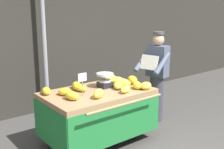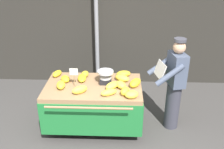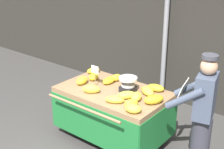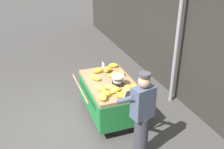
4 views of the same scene
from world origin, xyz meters
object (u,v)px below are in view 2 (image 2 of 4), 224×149
(weighing_scale, at_px, (106,77))
(vendor_person, at_px, (174,85))
(banana_bunch_1, at_px, (125,91))
(banana_bunch_4, at_px, (123,74))
(banana_bunch_13, at_px, (132,95))
(banana_bunch_9, at_px, (122,78))
(banana_bunch_6, at_px, (85,74))
(banana_bunch_12, at_px, (112,86))
(price_sign, at_px, (74,73))
(banana_bunch_3, at_px, (80,90))
(banana_bunch_11, at_px, (135,83))
(banana_bunch_2, at_px, (61,85))
(banana_cart, at_px, (94,97))
(street_pole, at_px, (96,17))
(banana_bunch_10, at_px, (109,92))
(banana_bunch_7, at_px, (65,79))
(banana_bunch_5, at_px, (57,74))
(banana_bunch_0, at_px, (82,78))
(banana_bunch_8, at_px, (121,85))

(weighing_scale, distance_m, vendor_person, 1.20)
(banana_bunch_1, relative_size, banana_bunch_4, 0.77)
(banana_bunch_13, bearing_deg, banana_bunch_9, 104.62)
(banana_bunch_6, height_order, banana_bunch_9, banana_bunch_9)
(banana_bunch_12, xyz_separation_m, banana_bunch_13, (0.32, -0.30, 0.01))
(price_sign, bearing_deg, banana_bunch_12, -4.14)
(banana_bunch_3, xyz_separation_m, banana_bunch_11, (0.91, 0.29, -0.00))
(banana_bunch_1, xyz_separation_m, banana_bunch_3, (-0.74, 0.02, 0.00))
(weighing_scale, bearing_deg, banana_bunch_3, -136.24)
(banana_bunch_12, xyz_separation_m, vendor_person, (1.08, 0.17, -0.05))
(banana_bunch_1, distance_m, banana_bunch_2, 1.10)
(price_sign, height_order, banana_bunch_3, price_sign)
(banana_bunch_6, bearing_deg, banana_bunch_3, -89.92)
(banana_bunch_4, height_order, banana_bunch_9, banana_bunch_9)
(banana_cart, bearing_deg, street_pole, 92.84)
(banana_cart, height_order, banana_bunch_11, banana_bunch_11)
(banana_bunch_2, relative_size, banana_bunch_10, 0.88)
(street_pole, bearing_deg, banana_bunch_7, -105.40)
(weighing_scale, xyz_separation_m, banana_bunch_12, (0.12, -0.20, -0.06))
(banana_bunch_10, bearing_deg, weighing_scale, 100.56)
(price_sign, height_order, banana_bunch_10, price_sign)
(banana_bunch_5, height_order, banana_bunch_13, banana_bunch_13)
(banana_bunch_2, bearing_deg, banana_bunch_5, 110.38)
(banana_bunch_7, xyz_separation_m, banana_bunch_12, (0.84, -0.22, 0.00))
(banana_bunch_13, bearing_deg, banana_bunch_6, 139.47)
(banana_bunch_4, bearing_deg, price_sign, -152.88)
(banana_bunch_2, height_order, banana_bunch_5, banana_bunch_2)
(banana_bunch_11, bearing_deg, banana_bunch_9, 139.96)
(banana_bunch_5, relative_size, banana_bunch_11, 0.81)
(banana_bunch_0, distance_m, banana_bunch_3, 0.47)
(vendor_person, bearing_deg, banana_bunch_1, -156.49)
(banana_bunch_4, relative_size, banana_bunch_8, 1.14)
(banana_bunch_8, distance_m, banana_bunch_9, 0.26)
(banana_bunch_9, bearing_deg, banana_bunch_1, -84.05)
(weighing_scale, xyz_separation_m, banana_bunch_5, (-0.92, 0.24, -0.07))
(banana_bunch_5, relative_size, banana_bunch_7, 1.09)
(banana_bunch_0, relative_size, banana_bunch_1, 1.46)
(street_pole, distance_m, weighing_scale, 1.75)
(banana_bunch_2, distance_m, banana_bunch_6, 0.56)
(weighing_scale, distance_m, banana_bunch_12, 0.24)
(banana_bunch_1, bearing_deg, banana_bunch_9, 95.95)
(banana_bunch_10, xyz_separation_m, banana_bunch_13, (0.36, -0.07, 0.01))
(banana_bunch_4, distance_m, banana_bunch_5, 1.23)
(price_sign, distance_m, banana_bunch_13, 1.04)
(street_pole, height_order, vendor_person, street_pole)
(banana_bunch_0, relative_size, banana_bunch_2, 1.23)
(banana_bunch_6, bearing_deg, banana_bunch_1, -40.13)
(street_pole, distance_m, banana_bunch_13, 2.32)
(banana_bunch_2, bearing_deg, price_sign, 17.22)
(price_sign, bearing_deg, banana_bunch_9, 16.79)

